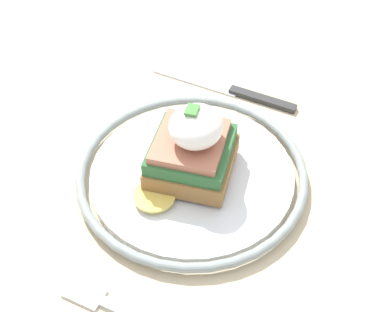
{
  "coord_description": "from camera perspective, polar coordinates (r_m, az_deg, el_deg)",
  "views": [
    {
      "loc": [
        -0.4,
        -0.09,
        1.19
      ],
      "look_at": [
        -0.03,
        0.01,
        0.78
      ],
      "focal_mm": 50.0,
      "sensor_mm": 36.0,
      "label": 1
    }
  ],
  "objects": [
    {
      "name": "dining_table",
      "position": [
        0.71,
        1.31,
        -8.57
      ],
      "size": [
        0.89,
        0.67,
        0.75
      ],
      "color": "#C6B28E",
      "rests_on": "ground_plane"
    },
    {
      "name": "plate",
      "position": [
        0.58,
        0.0,
        -1.87
      ],
      "size": [
        0.25,
        0.25,
        0.02
      ],
      "color": "silver",
      "rests_on": "dining_table"
    },
    {
      "name": "sandwich",
      "position": [
        0.55,
        0.01,
        0.84
      ],
      "size": [
        0.11,
        0.09,
        0.09
      ],
      "color": "olive",
      "rests_on": "plate"
    },
    {
      "name": "knife",
      "position": [
        0.69,
        4.54,
        6.9
      ],
      "size": [
        0.05,
        0.19,
        0.01
      ],
      "color": "#2D2D2D",
      "rests_on": "dining_table"
    }
  ]
}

